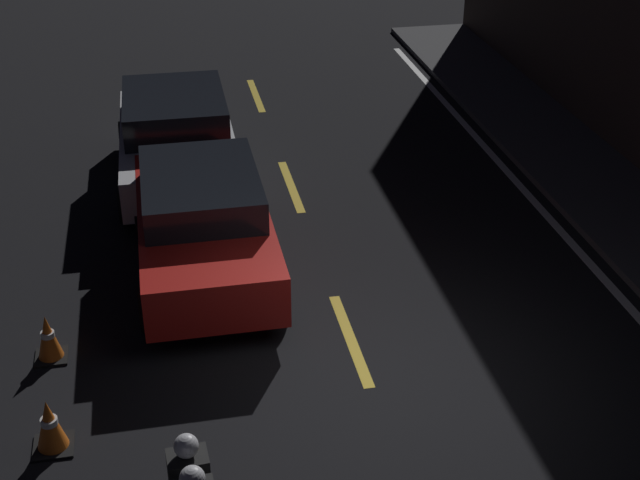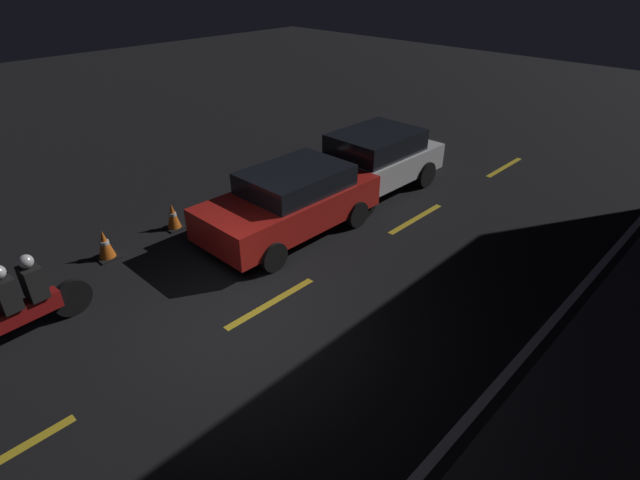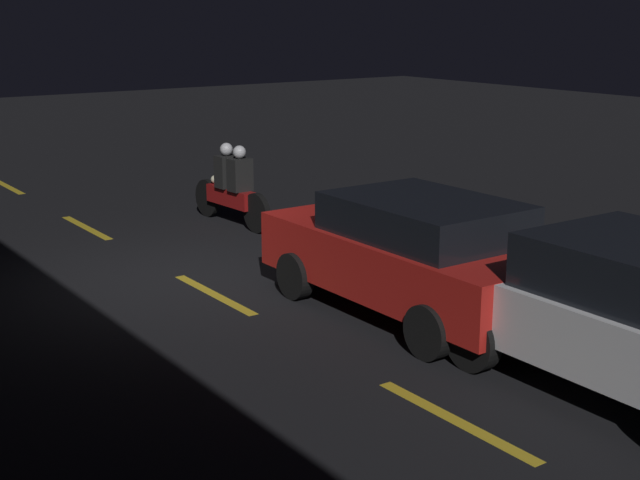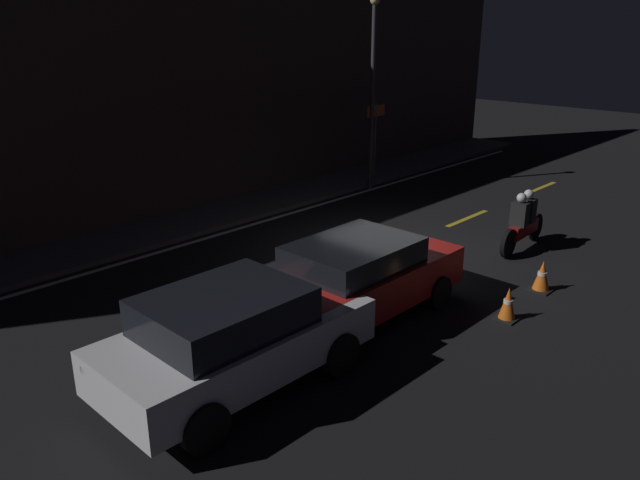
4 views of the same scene
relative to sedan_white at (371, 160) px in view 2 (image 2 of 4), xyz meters
name	(u,v)px [view 2 (image 2 of 4)]	position (x,y,z in m)	size (l,w,h in m)	color
ground_plane	(226,329)	(6.06, 1.83, -0.81)	(56.00, 56.00, 0.00)	black
lane_dash_a	(504,167)	(-3.94, 1.83, -0.81)	(2.00, 0.14, 0.01)	gold
lane_dash_b	(416,219)	(0.56, 1.83, -0.81)	(2.00, 0.14, 0.01)	gold
lane_dash_c	(271,303)	(5.06, 1.83, -0.81)	(2.00, 0.14, 0.01)	gold
lane_solid_kerb	(420,474)	(6.06, 5.65, -0.81)	(25.20, 0.14, 0.01)	silver
sedan_white	(371,160)	(0.00, 0.00, 0.00)	(4.04, 2.01, 1.52)	silver
taxi_red	(291,201)	(3.01, 0.19, -0.04)	(4.06, 1.92, 1.45)	red
motorcycle	(22,302)	(8.30, -0.32, -0.15)	(2.23, 0.40, 1.40)	black
traffic_cone_near	(173,216)	(4.72, -1.85, -0.52)	(0.39, 0.39, 0.61)	black
traffic_cone_mid	(105,245)	(6.36, -1.73, -0.51)	(0.43, 0.43, 0.62)	black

